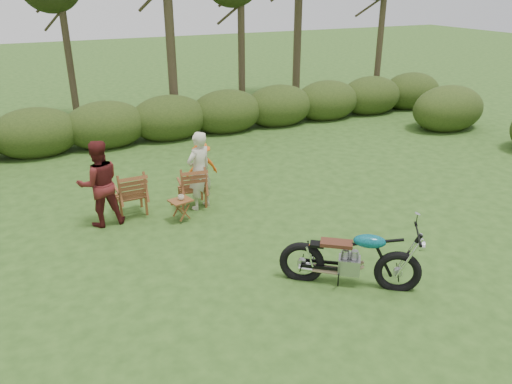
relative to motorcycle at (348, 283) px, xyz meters
name	(u,v)px	position (x,y,z in m)	size (l,w,h in m)	color
ground	(312,271)	(-0.34, 0.61, 0.00)	(80.00, 80.00, 0.00)	#274517
tree_line	(171,13)	(0.16, 10.34, 3.81)	(22.52, 11.62, 8.14)	#392E1F
motorcycle	(348,283)	(0.00, 0.00, 0.00)	(2.22, 0.85, 1.27)	#0B8D9B
lawn_chair_right	(193,205)	(-1.36, 4.18, 0.00)	(0.67, 0.67, 0.97)	#5C3317
lawn_chair_left	(132,213)	(-2.72, 4.33, 0.00)	(0.69, 0.69, 1.01)	#5C2F17
side_table	(181,210)	(-1.83, 3.53, 0.24)	(0.46, 0.39, 0.48)	brown
cup	(181,197)	(-1.81, 3.54, 0.53)	(0.13, 0.13, 0.10)	beige
adult_a	(201,207)	(-1.24, 3.98, 0.00)	(0.65, 0.43, 1.78)	beige
adult_b	(105,224)	(-3.36, 4.07, 0.00)	(0.89, 0.69, 1.83)	#531817
child	(203,190)	(-0.87, 4.90, 0.00)	(0.79, 0.46, 1.23)	#D05213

